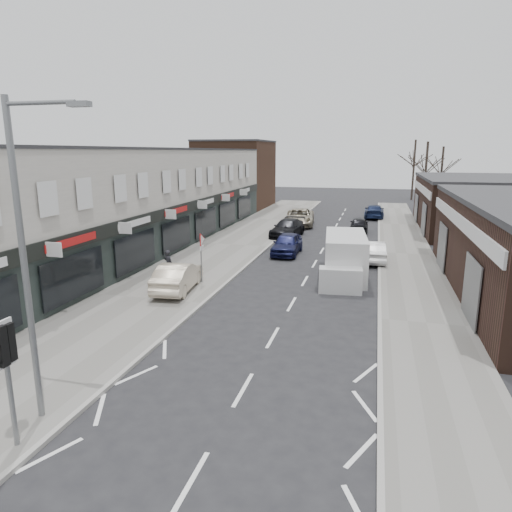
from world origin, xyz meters
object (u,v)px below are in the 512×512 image
Objects in this scene: sedan_on_pavement at (178,276)px; parked_car_left_c at (299,217)px; warning_sign at (202,244)px; parked_car_left_a at (287,244)px; parked_car_right_b at (359,225)px; white_van at (345,258)px; traffic_light at (5,355)px; pedestrian at (168,264)px; parked_car_left_b at (287,228)px; parked_car_right_a at (373,251)px; street_lamp at (28,248)px; parked_car_right_c at (374,211)px.

sedan_on_pavement is 22.53m from parked_car_left_c.
warning_sign reaches higher than sedan_on_pavement.
parked_car_left_a is 1.11× the size of parked_car_right_b.
white_van is 15.28m from parked_car_right_b.
warning_sign is 2.26m from sedan_on_pavement.
parked_car_left_a is at bearing 84.36° from traffic_light.
pedestrian reaches higher than parked_car_left_b.
white_van reaches higher than parked_car_right_a.
parked_car_left_b is at bearing 87.66° from street_lamp.
parked_car_right_b is at bearing -96.72° from pedestrian.
pedestrian is at bearing 171.82° from warning_sign.
street_lamp is 17.65m from white_van.
sedan_on_pavement reaches higher than parked_car_left_b.
sedan_on_pavement is at bearing 146.63° from pedestrian.
parked_car_left_c is (1.76, 20.73, -1.41)m from warning_sign.
pedestrian is at bearing -167.99° from white_van.
white_van reaches higher than pedestrian.
street_lamp is at bearing -87.16° from warning_sign.
pedestrian is 9.43m from parked_car_left_a.
parked_car_left_a is (2.33, 21.07, -3.90)m from street_lamp.
parked_car_right_b is at bearing -87.12° from parked_car_right_a.
parked_car_left_b is at bearing 100.52° from parked_car_left_a.
parked_car_left_b is (3.83, 14.40, -0.19)m from pedestrian.
street_lamp is 1.26× the size of white_van.
parked_car_left_c is 1.49× the size of parked_car_right_b.
warning_sign is at bearing -109.75° from parked_car_left_a.
sedan_on_pavement is 21.69m from parked_car_right_b.
traffic_light is 1.15× the size of warning_sign.
warning_sign is 2.47m from pedestrian.
parked_car_right_c is at bearing -93.66° from parked_car_right_a.
traffic_light is 18.44m from white_van.
traffic_light is 42.46m from parked_car_right_c.
parked_car_right_c is at bearing 73.82° from parked_car_left_a.
parked_car_left_a is (5.03, 7.97, -0.18)m from pedestrian.
parked_car_left_a is at bearing 70.30° from warning_sign.
pedestrian is 29.39m from parked_car_right_c.
parked_car_right_b is (5.60, 3.80, -0.06)m from parked_car_left_b.
traffic_light reaches higher than parked_car_right_a.
parked_car_right_c is at bearing 81.17° from white_van.
parked_car_left_a is at bearing -73.54° from parked_car_left_b.
warning_sign is 7.93m from white_van.
traffic_light is 28.78m from parked_car_left_b.
parked_car_right_b is at bearing -118.28° from sedan_on_pavement.
sedan_on_pavement is 2.43m from pedestrian.
pedestrian is 0.41× the size of parked_car_right_b.
parked_car_right_a is (10.73, 7.26, -0.24)m from pedestrian.
sedan_on_pavement is 0.75× the size of parked_car_left_c.
sedan_on_pavement is at bearing -153.52° from white_van.
warning_sign is 0.47× the size of parked_car_left_c.
sedan_on_pavement is 0.89× the size of parked_car_right_c.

